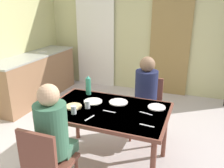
% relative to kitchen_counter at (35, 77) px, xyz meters
% --- Properties ---
extents(ground_plane, '(6.66, 6.66, 0.00)m').
position_rel_kitchen_counter_xyz_m(ground_plane, '(1.85, -1.25, -0.45)').
color(ground_plane, '#BFB3B3').
extents(wall_back, '(4.56, 0.10, 2.67)m').
position_rel_kitchen_counter_xyz_m(wall_back, '(1.85, 1.31, 0.88)').
color(wall_back, '#C6C28A').
rests_on(wall_back, ground_plane).
extents(door_wooden, '(0.80, 0.05, 2.00)m').
position_rel_kitchen_counter_xyz_m(door_wooden, '(2.45, 1.23, 0.55)').
color(door_wooden, olive).
rests_on(door_wooden, ground_plane).
extents(curtain_panel, '(0.90, 0.03, 2.24)m').
position_rel_kitchen_counter_xyz_m(curtain_panel, '(0.79, 1.21, 0.67)').
color(curtain_panel, white).
rests_on(curtain_panel, ground_plane).
extents(kitchen_counter, '(0.61, 2.06, 0.91)m').
position_rel_kitchen_counter_xyz_m(kitchen_counter, '(0.00, 0.00, 0.00)').
color(kitchen_counter, '#956A4B').
rests_on(kitchen_counter, ground_plane).
extents(dining_table, '(1.38, 0.88, 0.73)m').
position_rel_kitchen_counter_xyz_m(dining_table, '(2.13, -1.40, 0.21)').
color(dining_table, brown).
rests_on(dining_table, ground_plane).
extents(chair_near_diner, '(0.40, 0.40, 0.87)m').
position_rel_kitchen_counter_xyz_m(chair_near_diner, '(1.84, -2.19, 0.05)').
color(chair_near_diner, brown).
rests_on(chair_near_diner, ground_plane).
extents(chair_far_diner, '(0.40, 0.40, 0.87)m').
position_rel_kitchen_counter_xyz_m(chair_far_diner, '(2.42, -0.60, 0.05)').
color(chair_far_diner, brown).
rests_on(chair_far_diner, ground_plane).
extents(person_near_diner, '(0.30, 0.37, 0.77)m').
position_rel_kitchen_counter_xyz_m(person_near_diner, '(1.84, -2.06, 0.33)').
color(person_near_diner, '#426F55').
rests_on(person_near_diner, ground_plane).
extents(person_far_diner, '(0.30, 0.37, 0.77)m').
position_rel_kitchen_counter_xyz_m(person_far_diner, '(2.42, -0.74, 0.33)').
color(person_far_diner, '#27254F').
rests_on(person_far_diner, ground_plane).
extents(water_bottle_green_near, '(0.07, 0.07, 0.26)m').
position_rel_kitchen_counter_xyz_m(water_bottle_green_near, '(1.74, -1.08, 0.40)').
color(water_bottle_green_near, '#389370').
rests_on(water_bottle_green_near, dining_table).
extents(dinner_plate_near_left, '(0.23, 0.23, 0.01)m').
position_rel_kitchen_counter_xyz_m(dinner_plate_near_left, '(2.19, -1.19, 0.29)').
color(dinner_plate_near_left, white).
rests_on(dinner_plate_near_left, dining_table).
extents(dinner_plate_near_right, '(0.20, 0.20, 0.01)m').
position_rel_kitchen_counter_xyz_m(dinner_plate_near_right, '(2.65, -1.17, 0.29)').
color(dinner_plate_near_right, white).
rests_on(dinner_plate_near_right, dining_table).
extents(dinner_plate_far_center, '(0.22, 0.22, 0.01)m').
position_rel_kitchen_counter_xyz_m(dinner_plate_far_center, '(1.90, -1.28, 0.29)').
color(dinner_plate_far_center, white).
rests_on(dinner_plate_far_center, dining_table).
extents(drinking_glass_by_near_diner, '(0.06, 0.06, 0.09)m').
position_rel_kitchen_counter_xyz_m(drinking_glass_by_near_diner, '(1.84, -1.64, 0.33)').
color(drinking_glass_by_near_diner, silver).
rests_on(drinking_glass_by_near_diner, dining_table).
extents(drinking_glass_by_far_diner, '(0.06, 0.06, 0.09)m').
position_rel_kitchen_counter_xyz_m(drinking_glass_by_far_diner, '(1.91, -1.46, 0.33)').
color(drinking_glass_by_far_diner, silver).
rests_on(drinking_glass_by_far_diner, dining_table).
extents(bread_plate_sliced, '(0.19, 0.19, 0.02)m').
position_rel_kitchen_counter_xyz_m(bread_plate_sliced, '(1.75, -1.50, 0.29)').
color(bread_plate_sliced, '#DBB77A').
rests_on(bread_plate_sliced, dining_table).
extents(cutlery_knife_near, '(0.15, 0.02, 0.00)m').
position_rel_kitchen_counter_xyz_m(cutlery_knife_near, '(2.18, -1.46, 0.29)').
color(cutlery_knife_near, silver).
rests_on(cutlery_knife_near, dining_table).
extents(cutlery_fork_near, '(0.05, 0.15, 0.00)m').
position_rel_kitchen_counter_xyz_m(cutlery_fork_near, '(2.04, -1.67, 0.29)').
color(cutlery_fork_near, silver).
rests_on(cutlery_fork_near, dining_table).
extents(cutlery_knife_far, '(0.15, 0.05, 0.00)m').
position_rel_kitchen_counter_xyz_m(cutlery_knife_far, '(2.57, -1.36, 0.29)').
color(cutlery_knife_far, silver).
rests_on(cutlery_knife_far, dining_table).
extents(cutlery_fork_far, '(0.15, 0.03, 0.00)m').
position_rel_kitchen_counter_xyz_m(cutlery_fork_far, '(2.64, -1.62, 0.29)').
color(cutlery_fork_far, silver).
rests_on(cutlery_fork_far, dining_table).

